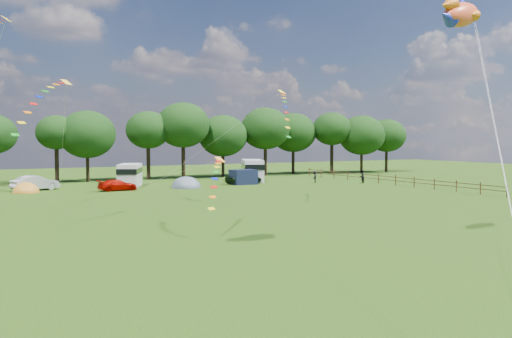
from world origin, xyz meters
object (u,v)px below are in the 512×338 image
tent_orange (26,193)px  fish_kite (458,14)px  walker_a (362,177)px  car_d (244,179)px  car_c (118,185)px  car_b (35,183)px  walker_b (315,177)px  campervan_c (130,174)px  campervan_d (252,170)px  tent_greyblue (186,188)px

tent_orange → fish_kite: fish_kite is taller
walker_a → tent_orange: bearing=-32.1°
car_d → car_c: bearing=87.2°
car_c → car_b: bearing=56.7°
car_b → car_c: size_ratio=1.14×
tent_orange → walker_a: bearing=-10.2°
car_b → tent_orange: car_b is taller
car_b → fish_kite: 46.21m
walker_b → walker_a: bearing=107.5°
campervan_c → walker_b: 22.22m
car_b → walker_b: 32.11m
car_c → car_d: size_ratio=0.85×
campervan_c → walker_b: campervan_c is taller
campervan_c → walker_a: (26.00, -9.19, -0.56)m
campervan_d → campervan_c: bearing=110.2°
car_c → tent_greyblue: (7.57, -0.25, -0.57)m
tent_orange → walker_b: (32.80, -3.29, 0.71)m
campervan_d → fish_kite: fish_kite is taller
car_b → campervan_d: (25.74, -0.30, 0.69)m
campervan_c → tent_orange: campervan_c is taller
car_b → car_d: car_b is taller
campervan_c → car_b: bearing=115.4°
car_d → walker_a: (12.97, -6.02, 0.19)m
tent_orange → fish_kite: bearing=-66.9°
campervan_d → car_d: bearing=158.2°
car_d → tent_greyblue: (-8.09, -1.70, -0.61)m
car_c → walker_b: (24.08, -1.15, 0.14)m
tent_orange → fish_kite: 44.83m
campervan_d → tent_greyblue: (-10.62, -4.32, -1.46)m
tent_orange → walker_a: walker_a is taller
car_d → campervan_d: campervan_d is taller
tent_greyblue → car_c: bearing=178.1°
car_c → fish_kite: size_ratio=1.04×
car_b → walker_b: (31.63, -5.52, -0.06)m
fish_kite → walker_a: size_ratio=2.31×
car_c → campervan_c: campervan_c is taller
campervan_d → tent_orange: campervan_d is taller
car_b → walker_a: walker_a is taller
car_c → walker_a: 28.99m
car_b → car_c: (7.55, -4.37, -0.20)m
tent_greyblue → car_d: bearing=11.9°
car_c → car_d: 15.72m
car_b → tent_greyblue: 15.83m
walker_b → fish_kite: bearing=31.0°
car_c → campervan_c: 5.37m
tent_greyblue → walker_a: 21.51m
car_b → tent_greyblue: size_ratio=1.23×
car_c → fish_kite: fish_kite is taller
car_c → campervan_c: size_ratio=0.69×
car_b → car_d: 23.39m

